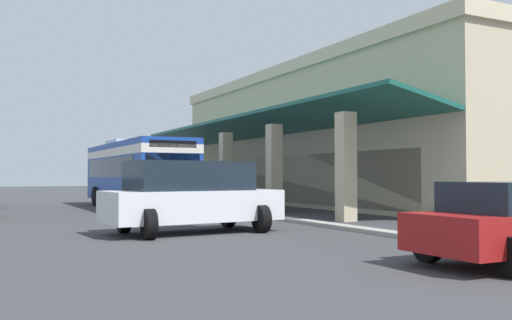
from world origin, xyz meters
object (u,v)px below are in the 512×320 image
Objects in this scene: pedestrian at (145,194)px; potted_palm at (184,194)px; transit_bus at (136,170)px; parked_suv_white at (192,196)px.

potted_palm is (-11.78, 5.51, -0.43)m from pedestrian.
transit_bus reaches higher than parked_suv_white.
transit_bus is 7.49m from pedestrian.
transit_bus is 6.76× the size of pedestrian.
pedestrian is (-4.76, 0.00, -0.09)m from parked_suv_white.
potted_palm reaches higher than pedestrian.
pedestrian is at bearing -25.07° from potted_palm.
transit_bus is at bearing 168.13° from pedestrian.
potted_palm reaches higher than parked_suv_white.
transit_bus is 6.16m from potted_palm.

